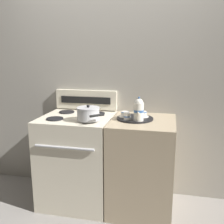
% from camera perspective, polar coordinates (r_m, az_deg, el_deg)
% --- Properties ---
extents(ground_plane, '(6.00, 6.00, 0.00)m').
position_cam_1_polar(ground_plane, '(2.94, -1.08, -19.07)').
color(ground_plane, gray).
extents(wall_back, '(6.00, 0.05, 2.20)m').
position_cam_1_polar(wall_back, '(2.88, 0.51, 3.81)').
color(wall_back, '#9E998E').
rests_on(wall_back, ground).
extents(stove, '(0.71, 0.70, 0.93)m').
position_cam_1_polar(stove, '(2.80, -7.38, -10.14)').
color(stove, beige).
rests_on(stove, ground).
extents(control_panel, '(0.69, 0.05, 0.21)m').
position_cam_1_polar(control_panel, '(2.92, -5.64, 2.68)').
color(control_panel, beige).
rests_on(control_panel, stove).
extents(side_counter, '(0.61, 0.67, 0.92)m').
position_cam_1_polar(side_counter, '(2.67, 6.53, -11.42)').
color(side_counter, tan).
rests_on(side_counter, ground).
extents(saucepan, '(0.29, 0.29, 0.15)m').
position_cam_1_polar(saucepan, '(2.45, -5.17, -0.37)').
color(saucepan, '#B7B7BC').
rests_on(saucepan, stove).
extents(serving_tray, '(0.35, 0.35, 0.01)m').
position_cam_1_polar(serving_tray, '(2.54, 5.00, -1.40)').
color(serving_tray, black).
rests_on(serving_tray, side_counter).
extents(teapot, '(0.09, 0.15, 0.23)m').
position_cam_1_polar(teapot, '(2.41, 5.85, 0.51)').
color(teapot, white).
rests_on(teapot, serving_tray).
extents(teacup_left, '(0.12, 0.12, 0.05)m').
position_cam_1_polar(teacup_left, '(2.58, 6.71, -0.46)').
color(teacup_left, white).
rests_on(teacup_left, serving_tray).
extents(teacup_right, '(0.12, 0.12, 0.05)m').
position_cam_1_polar(teacup_right, '(2.56, 2.80, -0.48)').
color(teacup_right, white).
rests_on(teacup_right, serving_tray).
extents(creamer_jug, '(0.07, 0.07, 0.07)m').
position_cam_1_polar(creamer_jug, '(2.45, 3.27, -0.94)').
color(creamer_jug, white).
rests_on(creamer_jug, serving_tray).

